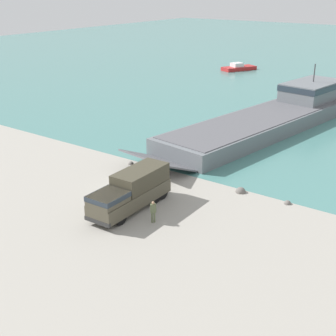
{
  "coord_description": "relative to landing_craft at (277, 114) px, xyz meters",
  "views": [
    {
      "loc": [
        24.1,
        -28.1,
        16.77
      ],
      "look_at": [
        1.72,
        2.84,
        1.67
      ],
      "focal_mm": 50.0,
      "sensor_mm": 36.0,
      "label": 1
    }
  ],
  "objects": [
    {
      "name": "shoreline_rock_b",
      "position": [
        10.06,
        -20.7,
        -1.53
      ],
      "size": [
        0.58,
        0.58,
        0.58
      ],
      "primitive_type": "sphere",
      "color": "#66605B",
      "rests_on": "ground_plane"
    },
    {
      "name": "shoreline_rock_c",
      "position": [
        5.88,
        -20.92,
        -1.53
      ],
      "size": [
        0.9,
        0.9,
        0.9
      ],
      "primitive_type": "sphere",
      "color": "#66605B",
      "rests_on": "ground_plane"
    },
    {
      "name": "shoreline_rock_a",
      "position": [
        -6.15,
        -21.3,
        -1.53
      ],
      "size": [
        0.58,
        0.58,
        0.58
      ],
      "primitive_type": "sphere",
      "color": "gray",
      "rests_on": "ground_plane"
    },
    {
      "name": "landing_craft",
      "position": [
        0.0,
        0.0,
        0.0
      ],
      "size": [
        12.18,
        37.79,
        6.74
      ],
      "rotation": [
        0.0,
        0.0,
        -0.14
      ],
      "color": "slate",
      "rests_on": "ground_plane"
    },
    {
      "name": "military_truck",
      "position": [
        0.28,
        -28.79,
        -0.0
      ],
      "size": [
        2.59,
        8.01,
        2.99
      ],
      "rotation": [
        0.0,
        0.0,
        -1.54
      ],
      "color": "#4C4738",
      "rests_on": "ground_plane"
    },
    {
      "name": "soldier_on_ramp",
      "position": [
        3.11,
        -29.66,
        -0.52
      ],
      "size": [
        0.49,
        0.47,
        1.74
      ],
      "rotation": [
        0.0,
        0.0,
        2.29
      ],
      "color": "#566042",
      "rests_on": "ground_plane"
    },
    {
      "name": "ground_plane",
      "position": [
        -1.77,
        -26.24,
        -1.53
      ],
      "size": [
        240.0,
        240.0,
        0.0
      ],
      "primitive_type": "plane",
      "color": "#9E998E"
    },
    {
      "name": "moored_boat_a",
      "position": [
        -23.15,
        33.55,
        -1.03
      ],
      "size": [
        5.61,
        7.7,
        1.52
      ],
      "rotation": [
        0.0,
        0.0,
        5.83
      ],
      "color": "#B22323",
      "rests_on": "ground_plane"
    }
  ]
}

